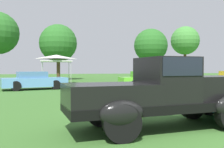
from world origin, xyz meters
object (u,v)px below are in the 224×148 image
at_px(feature_pickup_truck, 162,92).
at_px(show_car_skyblue, 34,81).
at_px(show_car_lime, 146,80).
at_px(canopy_tent_left_field, 56,58).

distance_m(feature_pickup_truck, show_car_skyblue, 12.69).
height_order(show_car_skyblue, show_car_lime, same).
xyz_separation_m(show_car_skyblue, show_car_lime, (7.93, -0.59, -0.00)).
bearing_deg(show_car_lime, show_car_skyblue, 175.78).
relative_size(feature_pickup_truck, canopy_tent_left_field, 1.70).
relative_size(feature_pickup_truck, show_car_lime, 1.20).
relative_size(show_car_skyblue, canopy_tent_left_field, 1.62).
xyz_separation_m(feature_pickup_truck, show_car_skyblue, (-3.65, 12.15, -0.27)).
bearing_deg(canopy_tent_left_field, show_car_lime, -46.40).
distance_m(show_car_skyblue, canopy_tent_left_field, 6.51).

